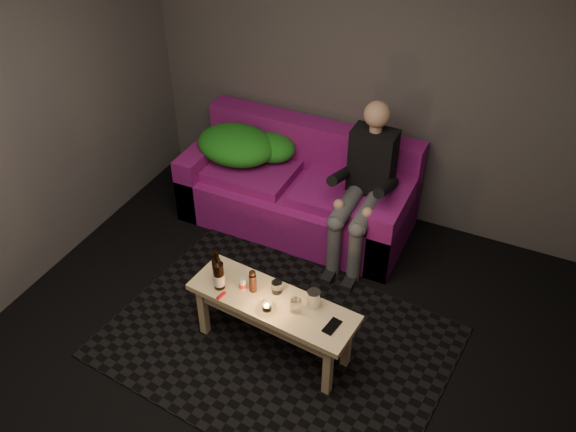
# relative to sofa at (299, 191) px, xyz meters

# --- Properties ---
(floor) EXTENTS (4.50, 4.50, 0.00)m
(floor) POSITION_rel_sofa_xyz_m (0.48, -1.82, -0.30)
(floor) COLOR black
(floor) RESTS_ON ground
(room) EXTENTS (4.50, 4.50, 4.50)m
(room) POSITION_rel_sofa_xyz_m (0.48, -1.35, 1.35)
(room) COLOR silver
(room) RESTS_ON ground
(rug) EXTENTS (2.44, 1.88, 0.01)m
(rug) POSITION_rel_sofa_xyz_m (0.44, -1.35, -0.29)
(rug) COLOR black
(rug) RESTS_ON floor
(sofa) EXTENTS (1.90, 0.86, 0.82)m
(sofa) POSITION_rel_sofa_xyz_m (0.00, 0.00, 0.00)
(sofa) COLOR #7F116C
(sofa) RESTS_ON floor
(green_blanket) EXTENTS (0.84, 0.57, 0.29)m
(green_blanket) POSITION_rel_sofa_xyz_m (-0.53, -0.01, 0.32)
(green_blanket) COLOR #228017
(green_blanket) RESTS_ON sofa
(person) EXTENTS (0.34, 0.79, 1.27)m
(person) POSITION_rel_sofa_xyz_m (0.61, -0.16, 0.36)
(person) COLOR black
(person) RESTS_ON sofa
(coffee_table) EXTENTS (1.17, 0.48, 0.47)m
(coffee_table) POSITION_rel_sofa_xyz_m (0.44, -1.40, 0.09)
(coffee_table) COLOR #ECBF8A
(coffee_table) RESTS_ON rug
(beer_bottle_a) EXTENTS (0.06, 0.06, 0.25)m
(beer_bottle_a) POSITION_rel_sofa_xyz_m (0.02, -1.38, 0.26)
(beer_bottle_a) COLOR black
(beer_bottle_a) RESTS_ON coffee_table
(beer_bottle_b) EXTENTS (0.08, 0.08, 0.30)m
(beer_bottle_b) POSITION_rel_sofa_xyz_m (0.07, -1.44, 0.28)
(beer_bottle_b) COLOR black
(beer_bottle_b) RESTS_ON coffee_table
(salt_shaker) EXTENTS (0.05, 0.05, 0.09)m
(salt_shaker) POSITION_rel_sofa_xyz_m (0.22, -1.39, 0.22)
(salt_shaker) COLOR silver
(salt_shaker) RESTS_ON coffee_table
(pepper_mill) EXTENTS (0.07, 0.07, 0.13)m
(pepper_mill) POSITION_rel_sofa_xyz_m (0.29, -1.37, 0.24)
(pepper_mill) COLOR black
(pepper_mill) RESTS_ON coffee_table
(tumbler_back) EXTENTS (0.09, 0.09, 0.09)m
(tumbler_back) POSITION_rel_sofa_xyz_m (0.44, -1.32, 0.21)
(tumbler_back) COLOR white
(tumbler_back) RESTS_ON coffee_table
(tealight) EXTENTS (0.06, 0.06, 0.05)m
(tealight) POSITION_rel_sofa_xyz_m (0.45, -1.49, 0.20)
(tealight) COLOR white
(tealight) RESTS_ON coffee_table
(tumbler_front) EXTENTS (0.08, 0.08, 0.09)m
(tumbler_front) POSITION_rel_sofa_xyz_m (0.62, -1.42, 0.21)
(tumbler_front) COLOR white
(tumbler_front) RESTS_ON coffee_table
(steel_cup) EXTENTS (0.09, 0.09, 0.12)m
(steel_cup) POSITION_rel_sofa_xyz_m (0.70, -1.33, 0.23)
(steel_cup) COLOR silver
(steel_cup) RESTS_ON coffee_table
(smartphone) EXTENTS (0.09, 0.15, 0.01)m
(smartphone) POSITION_rel_sofa_xyz_m (0.88, -1.45, 0.17)
(smartphone) COLOR black
(smartphone) RESTS_ON coffee_table
(red_lighter) EXTENTS (0.04, 0.08, 0.01)m
(red_lighter) POSITION_rel_sofa_xyz_m (0.13, -1.51, 0.18)
(red_lighter) COLOR #B90B13
(red_lighter) RESTS_ON coffee_table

